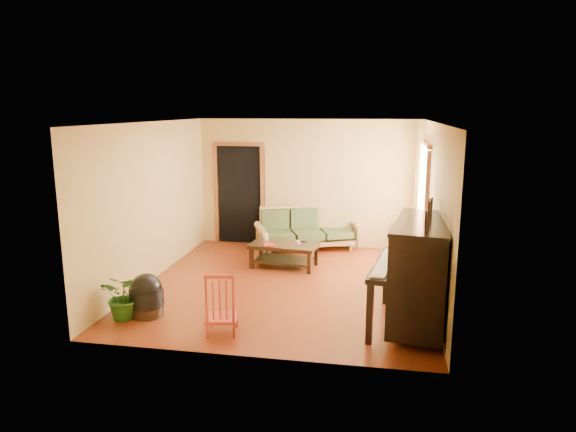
% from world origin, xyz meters
% --- Properties ---
extents(floor, '(5.00, 5.00, 0.00)m').
position_xyz_m(floor, '(0.00, 0.00, 0.00)').
color(floor, '#591E0B').
rests_on(floor, ground).
extents(doorway, '(1.08, 0.16, 2.05)m').
position_xyz_m(doorway, '(-1.45, 2.48, 1.02)').
color(doorway, black).
rests_on(doorway, floor).
extents(window, '(0.12, 1.36, 1.46)m').
position_xyz_m(window, '(2.21, 1.30, 1.50)').
color(window, white).
rests_on(window, right_wall).
extents(sofa, '(2.17, 1.56, 0.86)m').
position_xyz_m(sofa, '(0.04, 2.17, 0.43)').
color(sofa, olive).
rests_on(sofa, floor).
extents(coffee_table, '(1.26, 0.79, 0.43)m').
position_xyz_m(coffee_table, '(-0.21, 0.94, 0.22)').
color(coffee_table, black).
rests_on(coffee_table, floor).
extents(armchair, '(0.87, 0.91, 0.86)m').
position_xyz_m(armchair, '(1.93, 0.35, 0.43)').
color(armchair, olive).
rests_on(armchair, floor).
extents(piano, '(1.18, 1.74, 1.42)m').
position_xyz_m(piano, '(2.00, -1.32, 0.71)').
color(piano, black).
rests_on(piano, floor).
extents(footstool, '(0.54, 0.54, 0.44)m').
position_xyz_m(footstool, '(-1.66, -1.58, 0.22)').
color(footstool, black).
rests_on(footstool, floor).
extents(red_chair, '(0.45, 0.48, 0.83)m').
position_xyz_m(red_chair, '(-0.48, -1.93, 0.41)').
color(red_chair, maroon).
rests_on(red_chair, floor).
extents(leaning_frame, '(0.44, 0.26, 0.59)m').
position_xyz_m(leaning_frame, '(1.89, 2.33, 0.29)').
color(leaning_frame, '#B2943B').
rests_on(leaning_frame, floor).
extents(ceramic_crock, '(0.26, 0.26, 0.26)m').
position_xyz_m(ceramic_crock, '(2.04, 2.34, 0.13)').
color(ceramic_crock, '#3651A2').
rests_on(ceramic_crock, floor).
extents(potted_plant, '(0.66, 0.60, 0.65)m').
position_xyz_m(potted_plant, '(-1.90, -1.74, 0.32)').
color(potted_plant, '#235919').
rests_on(potted_plant, floor).
extents(book, '(0.25, 0.29, 0.02)m').
position_xyz_m(book, '(-0.53, 0.73, 0.45)').
color(book, maroon).
rests_on(book, coffee_table).
extents(candle, '(0.09, 0.09, 0.13)m').
position_xyz_m(candle, '(-0.57, 1.10, 0.50)').
color(candle, white).
rests_on(candle, coffee_table).
extents(glass_jar, '(0.09, 0.09, 0.05)m').
position_xyz_m(glass_jar, '(0.04, 0.97, 0.46)').
color(glass_jar, silver).
rests_on(glass_jar, coffee_table).
extents(remote, '(0.14, 0.05, 0.01)m').
position_xyz_m(remote, '(0.11, 1.10, 0.44)').
color(remote, black).
rests_on(remote, coffee_table).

